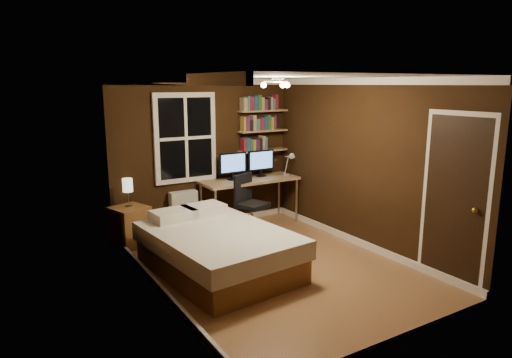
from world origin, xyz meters
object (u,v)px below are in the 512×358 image
desk_lamp (289,164)px  office_chair (250,211)px  desk (250,182)px  bedside_lamp (128,193)px  nightstand (130,226)px  monitor_left (233,166)px  monitor_right (261,163)px  radiator (184,212)px  bed (218,249)px

desk_lamp → office_chair: (-0.96, -0.27, -0.67)m
desk → office_chair: office_chair is taller
bedside_lamp → desk_lamp: (2.82, -0.16, 0.21)m
nightstand → monitor_left: (1.81, 0.06, 0.74)m
bedside_lamp → monitor_right: bearing=1.5°
radiator → office_chair: bearing=-34.7°
bedside_lamp → desk: bedside_lamp is taller
radiator → desk_lamp: (1.86, -0.36, 0.69)m
nightstand → desk: 2.14m
monitor_right → monitor_left: bearing=180.0°
desk_lamp → radiator: bearing=169.1°
nightstand → radiator: bearing=-6.6°
nightstand → monitor_right: size_ratio=1.20×
desk_lamp → office_chair: bearing=-164.4°
bed → radiator: size_ratio=3.22×
bedside_lamp → monitor_right: size_ratio=0.86×
nightstand → radiator: radiator is taller
nightstand → desk: size_ratio=0.35×
bedside_lamp → monitor_left: size_ratio=0.86×
radiator → monitor_right: bearing=-5.5°
bed → desk_lamp: desk_lamp is taller
nightstand → bedside_lamp: (0.00, 0.00, 0.52)m
radiator → desk: 1.23m
nightstand → radiator: (0.95, 0.20, 0.04)m
monitor_left → office_chair: size_ratio=0.52×
monitor_right → nightstand: bearing=-178.5°
bed → office_chair: bearing=38.5°
bed → desk: 2.12m
desk_lamp → office_chair: size_ratio=0.45×
desk → monitor_right: 0.41m
monitor_right → radiator: bearing=174.5°
nightstand → radiator: size_ratio=0.88×
nightstand → bed: bearing=-84.3°
nightstand → monitor_right: 2.48m
nightstand → desk_lamp: (2.82, -0.16, 0.73)m
radiator → monitor_right: monitor_right is taller
desk → desk_lamp: desk_lamp is taller
radiator → desk_lamp: size_ratio=1.56×
radiator → office_chair: (0.91, -0.63, 0.02)m
desk_lamp → monitor_left: bearing=167.5°
desk → monitor_left: size_ratio=3.40×
monitor_left → desk: bearing=-16.9°
bed → bedside_lamp: 1.79m
bed → desk_lamp: bearing=27.6°
monitor_left → desk_lamp: 1.03m
desk_lamp → office_chair: desk_lamp is taller
nightstand → office_chair: 1.91m
nightstand → bedside_lamp: 0.52m
monitor_left → monitor_right: size_ratio=1.00×
desk → nightstand: bearing=179.4°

